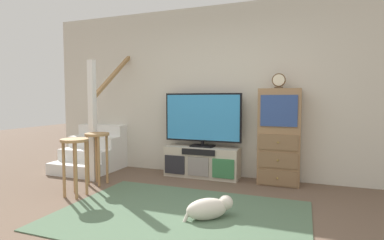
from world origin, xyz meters
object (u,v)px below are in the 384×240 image
at_px(dog, 210,208).
at_px(television, 203,118).
at_px(bar_stool_far, 97,147).
at_px(media_console, 202,162).
at_px(side_cabinet, 279,137).
at_px(bar_stool_near, 75,154).
at_px(desk_clock, 279,81).

bearing_deg(dog, television, 111.03).
distance_m(bar_stool_far, dog, 2.05).
xyz_separation_m(media_console, bar_stool_far, (-1.27, -0.92, 0.31)).
bearing_deg(side_cabinet, bar_stool_near, -148.01).
bearing_deg(bar_stool_near, media_console, 50.80).
distance_m(side_cabinet, bar_stool_near, 2.79).
bearing_deg(desk_clock, bar_stool_near, -148.05).
xyz_separation_m(media_console, dog, (0.62, -1.58, -0.12)).
xyz_separation_m(television, desk_clock, (1.15, -0.03, 0.56)).
height_order(side_cabinet, bar_stool_far, side_cabinet).
height_order(television, bar_stool_near, television).
height_order(media_console, television, television).
bearing_deg(bar_stool_far, side_cabinet, 20.90).
distance_m(media_console, bar_stool_far, 1.60).
height_order(television, bar_stool_far, television).
distance_m(side_cabinet, bar_stool_far, 2.62).
relative_size(television, bar_stool_far, 1.67).
height_order(media_console, side_cabinet, side_cabinet).
relative_size(media_console, bar_stool_far, 1.58).
height_order(television, desk_clock, desk_clock).
bearing_deg(desk_clock, television, 178.57).
xyz_separation_m(media_console, desk_clock, (1.15, -0.00, 1.24)).
bearing_deg(dog, bar_stool_far, 160.81).
relative_size(bar_stool_near, dog, 1.55).
height_order(television, side_cabinet, side_cabinet).
relative_size(side_cabinet, bar_stool_near, 1.88).
xyz_separation_m(bar_stool_near, dog, (1.81, -0.12, -0.42)).
relative_size(television, desk_clock, 5.80).
bearing_deg(side_cabinet, television, 179.33).
xyz_separation_m(side_cabinet, desk_clock, (-0.02, -0.01, 0.80)).
distance_m(desk_clock, dog, 2.15).
xyz_separation_m(television, dog, (0.62, -1.60, -0.81)).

